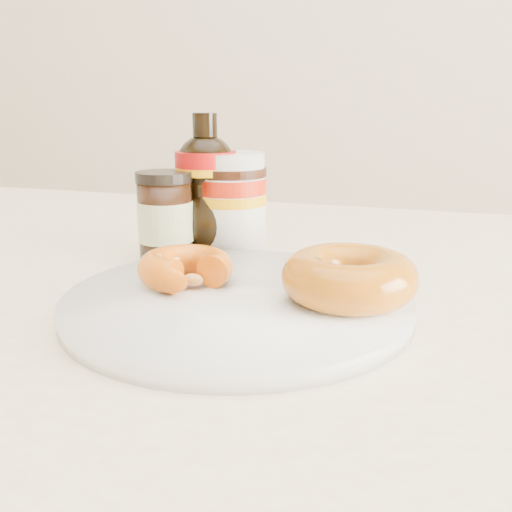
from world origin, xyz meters
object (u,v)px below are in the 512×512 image
(syrup_bottle, at_px, (206,185))
(dark_jar, at_px, (165,217))
(donut_bitten, at_px, (185,268))
(donut_whole, at_px, (349,277))
(nutella_jar, at_px, (231,200))
(plate, at_px, (238,301))
(dining_table, at_px, (203,351))

(syrup_bottle, distance_m, dark_jar, 0.06)
(donut_bitten, height_order, donut_whole, donut_whole)
(donut_bitten, bearing_deg, syrup_bottle, 110.45)
(nutella_jar, bearing_deg, plate, -67.70)
(nutella_jar, bearing_deg, dark_jar, -137.71)
(dining_table, height_order, donut_whole, donut_whole)
(donut_bitten, distance_m, dark_jar, 0.14)
(donut_bitten, bearing_deg, nutella_jar, 101.11)
(donut_whole, distance_m, syrup_bottle, 0.25)
(nutella_jar, height_order, syrup_bottle, syrup_bottle)
(dark_jar, bearing_deg, plate, -44.03)
(nutella_jar, height_order, dark_jar, nutella_jar)
(plate, relative_size, donut_whole, 2.65)
(dining_table, bearing_deg, nutella_jar, 92.42)
(plate, distance_m, donut_bitten, 0.06)
(plate, bearing_deg, donut_bitten, 167.77)
(dining_table, distance_m, plate, 0.14)
(donut_whole, height_order, syrup_bottle, syrup_bottle)
(dining_table, relative_size, donut_bitten, 16.53)
(donut_bitten, xyz_separation_m, dark_jar, (-0.08, 0.11, 0.02))
(dining_table, relative_size, plate, 4.76)
(donut_bitten, relative_size, nutella_jar, 0.73)
(donut_whole, bearing_deg, nutella_jar, 135.14)
(donut_whole, bearing_deg, donut_bitten, -178.71)
(dining_table, distance_m, syrup_bottle, 0.19)
(nutella_jar, bearing_deg, syrup_bottle, -153.35)
(plate, xyz_separation_m, dark_jar, (-0.13, 0.13, 0.04))
(plate, distance_m, nutella_jar, 0.20)
(plate, xyz_separation_m, nutella_jar, (-0.07, 0.18, 0.05))
(donut_bitten, relative_size, dark_jar, 0.86)
(plate, xyz_separation_m, donut_whole, (0.09, 0.01, 0.03))
(dining_table, bearing_deg, donut_whole, -22.07)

